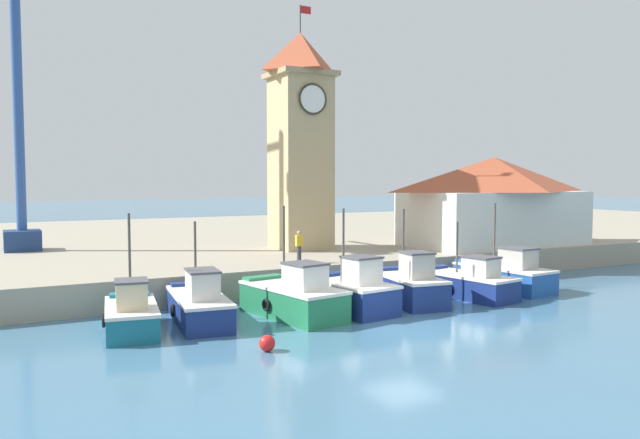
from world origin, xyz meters
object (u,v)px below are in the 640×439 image
Objects in this scene: fishing_boat_far_left at (131,314)px; fishing_boat_mid_right at (467,283)px; fishing_boat_mid_left at (352,292)px; mooring_buoy at (267,343)px; fishing_boat_center at (409,286)px; port_crane_near at (19,125)px; dock_worker_near_tower at (299,246)px; fishing_boat_left_outer at (199,304)px; fishing_boat_left_inner at (294,297)px; clock_tower at (301,136)px; warehouse_right at (494,200)px; fishing_boat_right_inner at (505,275)px.

fishing_boat_far_left is 15.43m from fishing_boat_mid_right.
fishing_boat_mid_left is 6.77m from mooring_buoy.
port_crane_near reaches higher than fishing_boat_center.
fishing_boat_mid_left reaches higher than dock_worker_near_tower.
fishing_boat_left_inner reaches higher than fishing_boat_left_outer.
clock_tower is (12.15, 10.70, 7.51)m from fishing_boat_far_left.
warehouse_right is 23.86m from mooring_buoy.
fishing_boat_left_inner is 1.00× the size of fishing_boat_right_inner.
port_crane_near is (-14.87, 17.90, 7.92)m from fishing_boat_center.
fishing_boat_far_left is 0.87× the size of fishing_boat_mid_right.
fishing_boat_far_left is at bearing 126.44° from mooring_buoy.
fishing_boat_left_inner is 5.72m from fishing_boat_center.
fishing_boat_right_inner is (12.09, 0.59, -0.03)m from fishing_boat_left_inner.
dock_worker_near_tower is (-2.85, 5.41, 1.40)m from fishing_boat_center.
fishing_boat_right_inner is (18.43, 0.13, 0.08)m from fishing_boat_far_left.
mooring_buoy is at bearing -162.45° from fishing_boat_right_inner.
port_crane_near reaches higher than clock_tower.
dock_worker_near_tower is at bearing -172.65° from warehouse_right.
clock_tower is 19.34m from mooring_buoy.
fishing_boat_mid_right is 12.69m from mooring_buoy.
warehouse_right is at bearing 16.93° from fishing_boat_left_outer.
mooring_buoy is at bearing -119.70° from clock_tower.
port_crane_near is at bearing 140.86° from fishing_boat_right_inner.
port_crane_near is at bearing 99.14° from fishing_boat_far_left.
fishing_boat_mid_left is 0.97× the size of fishing_boat_center.
fishing_boat_center is at bearing -174.46° from fishing_boat_right_inner.
fishing_boat_far_left is 18.44m from fishing_boat_right_inner.
fishing_boat_right_inner reaches higher than fishing_boat_left_outer.
dock_worker_near_tower is at bearing 117.76° from fishing_boat_center.
fishing_boat_left_inner reaches higher than mooring_buoy.
fishing_boat_mid_left reaches higher than fishing_boat_mid_right.
warehouse_right is at bearing 50.43° from fishing_boat_right_inner.
fishing_boat_mid_right is 0.35× the size of clock_tower.
fishing_boat_mid_left is at bearing -175.47° from fishing_boat_center.
clock_tower is at bearing 161.84° from warehouse_right.
fishing_boat_mid_right is at bearing -44.57° from port_crane_near.
clock_tower is (-6.29, 10.57, 7.43)m from fishing_boat_right_inner.
clock_tower reaches higher than fishing_boat_left_inner.
fishing_boat_mid_left is at bearing -93.06° from dock_worker_near_tower.
fishing_boat_left_outer is at bearing 167.91° from fishing_boat_left_inner.
warehouse_right is at bearing 22.45° from fishing_boat_left_inner.
fishing_boat_mid_left reaches higher than mooring_buoy.
fishing_boat_mid_left is 0.38× the size of warehouse_right.
clock_tower reaches higher than fishing_boat_mid_right.
mooring_buoy is at bearing -161.21° from fishing_boat_mid_right.
warehouse_right is at bearing 26.68° from fishing_boat_mid_left.
fishing_boat_mid_left is at bearing -178.23° from fishing_boat_mid_right.
fishing_boat_mid_right is (15.42, -0.53, 0.02)m from fishing_boat_far_left.
port_crane_near reaches higher than fishing_boat_far_left.
fishing_boat_right_inner is (9.51, 0.87, -0.06)m from fishing_boat_mid_left.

